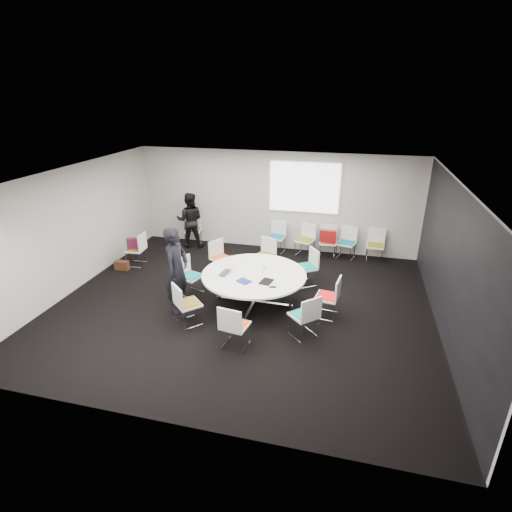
% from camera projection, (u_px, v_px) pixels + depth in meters
% --- Properties ---
extents(room_shell, '(8.08, 7.08, 2.88)m').
position_uv_depth(room_shell, '(246.00, 245.00, 8.17)').
color(room_shell, black).
rests_on(room_shell, ground).
extents(conference_table, '(2.22, 2.22, 0.73)m').
position_uv_depth(conference_table, '(254.00, 282.00, 8.55)').
color(conference_table, silver).
rests_on(conference_table, ground).
extents(projection_screen, '(1.90, 0.03, 1.35)m').
position_uv_depth(projection_screen, '(304.00, 188.00, 10.94)').
color(projection_screen, white).
rests_on(projection_screen, room_shell).
extents(chair_ring_a, '(0.51, 0.52, 0.88)m').
position_uv_depth(chair_ring_a, '(327.00, 304.00, 8.18)').
color(chair_ring_a, silver).
rests_on(chair_ring_a, ground).
extents(chair_ring_b, '(0.63, 0.63, 0.88)m').
position_uv_depth(chair_ring_b, '(306.00, 274.00, 9.53)').
color(chair_ring_b, silver).
rests_on(chair_ring_b, ground).
extents(chair_ring_c, '(0.59, 0.58, 0.88)m').
position_uv_depth(chair_ring_c, '(265.00, 262.00, 10.17)').
color(chair_ring_c, silver).
rests_on(chair_ring_c, ground).
extents(chair_ring_d, '(0.62, 0.63, 0.88)m').
position_uv_depth(chair_ring_d, '(221.00, 265.00, 10.02)').
color(chair_ring_d, silver).
rests_on(chair_ring_d, ground).
extents(chair_ring_e, '(0.57, 0.57, 0.88)m').
position_uv_depth(chair_ring_e, '(191.00, 283.00, 9.07)').
color(chair_ring_e, silver).
rests_on(chair_ring_e, ground).
extents(chair_ring_f, '(0.64, 0.64, 0.88)m').
position_uv_depth(chair_ring_f, '(188.00, 311.00, 7.92)').
color(chair_ring_f, silver).
rests_on(chair_ring_f, ground).
extents(chair_ring_g, '(0.52, 0.51, 0.88)m').
position_uv_depth(chair_ring_g, '(235.00, 334.00, 7.20)').
color(chair_ring_g, silver).
rests_on(chair_ring_g, ground).
extents(chair_ring_h, '(0.64, 0.64, 0.88)m').
position_uv_depth(chair_ring_h, '(304.00, 323.00, 7.52)').
color(chair_ring_h, silver).
rests_on(chair_ring_h, ground).
extents(chair_back_a, '(0.52, 0.51, 0.88)m').
position_uv_depth(chair_back_a, '(276.00, 243.00, 11.43)').
color(chair_back_a, silver).
rests_on(chair_back_a, ground).
extents(chair_back_b, '(0.58, 0.57, 0.88)m').
position_uv_depth(chair_back_b, '(305.00, 246.00, 11.21)').
color(chair_back_b, silver).
rests_on(chair_back_b, ground).
extents(chair_back_c, '(0.49, 0.47, 0.88)m').
position_uv_depth(chair_back_c, '(327.00, 248.00, 11.08)').
color(chair_back_c, silver).
rests_on(chair_back_c, ground).
extents(chair_back_d, '(0.56, 0.55, 0.88)m').
position_uv_depth(chair_back_d, '(346.00, 249.00, 11.00)').
color(chair_back_d, silver).
rests_on(chair_back_d, ground).
extents(chair_back_e, '(0.50, 0.49, 0.88)m').
position_uv_depth(chair_back_e, '(375.00, 251.00, 10.83)').
color(chair_back_e, silver).
rests_on(chair_back_e, ground).
extents(chair_spare_left, '(0.48, 0.49, 0.88)m').
position_uv_depth(chair_spare_left, '(137.00, 255.00, 10.57)').
color(chair_spare_left, silver).
rests_on(chair_spare_left, ground).
extents(chair_person_back, '(0.54, 0.53, 0.88)m').
position_uv_depth(chair_person_back, '(193.00, 236.00, 11.98)').
color(chair_person_back, silver).
rests_on(chair_person_back, ground).
extents(person_main, '(0.49, 0.70, 1.84)m').
position_uv_depth(person_main, '(177.00, 270.00, 8.18)').
color(person_main, black).
rests_on(person_main, ground).
extents(person_back, '(0.91, 0.78, 1.63)m').
position_uv_depth(person_back, '(190.00, 220.00, 11.63)').
color(person_back, black).
rests_on(person_back, ground).
extents(laptop, '(0.27, 0.39, 0.03)m').
position_uv_depth(laptop, '(227.00, 273.00, 8.46)').
color(laptop, '#333338').
rests_on(laptop, conference_table).
extents(laptop_lid, '(0.15, 0.28, 0.22)m').
position_uv_depth(laptop_lid, '(234.00, 264.00, 8.60)').
color(laptop_lid, silver).
rests_on(laptop_lid, conference_table).
extents(notebook_black, '(0.27, 0.34, 0.02)m').
position_uv_depth(notebook_black, '(266.00, 282.00, 8.10)').
color(notebook_black, black).
rests_on(notebook_black, conference_table).
extents(tablet_folio, '(0.33, 0.30, 0.03)m').
position_uv_depth(tablet_folio, '(244.00, 281.00, 8.11)').
color(tablet_folio, navy).
rests_on(tablet_folio, conference_table).
extents(papers_right, '(0.32, 0.25, 0.00)m').
position_uv_depth(papers_right, '(276.00, 270.00, 8.63)').
color(papers_right, silver).
rests_on(papers_right, conference_table).
extents(papers_front, '(0.33, 0.25, 0.00)m').
position_uv_depth(papers_front, '(288.00, 282.00, 8.11)').
color(papers_front, white).
rests_on(papers_front, conference_table).
extents(cup, '(0.08, 0.08, 0.09)m').
position_uv_depth(cup, '(264.00, 267.00, 8.68)').
color(cup, white).
rests_on(cup, conference_table).
extents(phone, '(0.16, 0.11, 0.01)m').
position_uv_depth(phone, '(273.00, 287.00, 7.89)').
color(phone, black).
rests_on(phone, conference_table).
extents(maroon_bag, '(0.42, 0.29, 0.28)m').
position_uv_depth(maroon_bag, '(135.00, 243.00, 10.44)').
color(maroon_bag, '#50152C').
rests_on(maroon_bag, chair_spare_left).
extents(brown_bag, '(0.37, 0.19, 0.24)m').
position_uv_depth(brown_bag, '(122.00, 265.00, 10.36)').
color(brown_bag, '#3F2314').
rests_on(brown_bag, ground).
extents(red_jacket, '(0.45, 0.18, 0.36)m').
position_uv_depth(red_jacket, '(328.00, 236.00, 10.71)').
color(red_jacket, '#A01315').
rests_on(red_jacket, chair_back_c).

